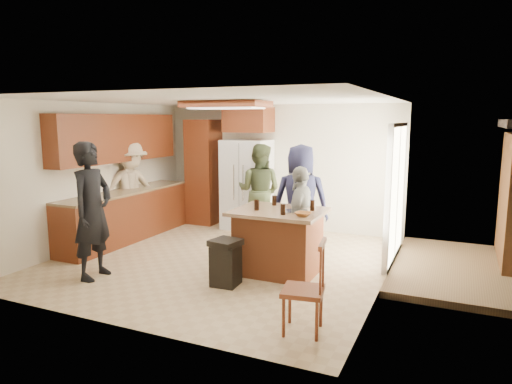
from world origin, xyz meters
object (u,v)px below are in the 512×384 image
at_px(trash_bin, 226,262).
at_px(refrigerator, 247,185).
at_px(person_front_left, 92,211).
at_px(person_behind_left, 259,191).
at_px(kitchen_island, 278,241).
at_px(spindle_chair, 305,291).
at_px(person_behind_right, 301,201).
at_px(person_side_right, 300,217).
at_px(person_counter, 131,189).

bearing_deg(trash_bin, refrigerator, 110.15).
relative_size(person_front_left, person_behind_left, 1.09).
height_order(kitchen_island, trash_bin, kitchen_island).
bearing_deg(person_front_left, person_behind_left, -27.00).
distance_m(person_behind_left, trash_bin, 2.65).
bearing_deg(person_front_left, spindle_chair, -101.98).
height_order(person_behind_left, person_behind_right, person_behind_right).
bearing_deg(spindle_chair, person_side_right, 109.98).
relative_size(person_behind_right, refrigerator, 1.02).
bearing_deg(person_behind_right, person_side_right, 94.09).
height_order(person_behind_left, spindle_chair, person_behind_left).
relative_size(person_behind_right, trash_bin, 2.90).
height_order(person_front_left, person_counter, person_front_left).
bearing_deg(kitchen_island, trash_bin, -121.09).
height_order(person_behind_left, trash_bin, person_behind_left).
bearing_deg(person_side_right, kitchen_island, -26.44).
xyz_separation_m(person_behind_left, spindle_chair, (2.01, -3.40, -0.43)).
xyz_separation_m(person_side_right, kitchen_island, (-0.19, -0.42, -0.29)).
xyz_separation_m(person_front_left, person_counter, (-1.02, 2.06, -0.06)).
bearing_deg(refrigerator, trash_bin, -69.85).
bearing_deg(refrigerator, person_behind_left, -46.08).
distance_m(person_behind_right, person_counter, 3.34).
xyz_separation_m(kitchen_island, spindle_chair, (0.94, -1.64, -0.02)).
relative_size(person_behind_left, spindle_chair, 1.77).
distance_m(person_behind_right, refrigerator, 2.12).
height_order(person_side_right, kitchen_island, person_side_right).
distance_m(person_front_left, person_behind_left, 3.24).
relative_size(kitchen_island, trash_bin, 2.03).
height_order(person_counter, kitchen_island, person_counter).
relative_size(person_behind_right, spindle_chair, 1.84).
relative_size(person_front_left, refrigerator, 1.07).
bearing_deg(person_behind_left, kitchen_island, 118.28).
bearing_deg(person_front_left, trash_bin, -80.33).
relative_size(person_side_right, spindle_chair, 1.54).
distance_m(person_counter, trash_bin, 3.32).
distance_m(person_front_left, trash_bin, 2.00).
bearing_deg(person_counter, person_behind_left, -43.27).
distance_m(person_side_right, spindle_chair, 2.21).
height_order(person_behind_right, person_counter, person_behind_right).
distance_m(person_behind_left, spindle_chair, 3.97).
relative_size(person_behind_left, person_counter, 0.98).
bearing_deg(spindle_chair, refrigerator, 122.68).
bearing_deg(kitchen_island, person_side_right, 65.40).
height_order(person_counter, refrigerator, person_counter).
bearing_deg(spindle_chair, person_front_left, 172.88).
relative_size(person_front_left, person_side_right, 1.25).
relative_size(person_counter, spindle_chair, 1.82).
bearing_deg(person_behind_left, person_front_left, 64.74).
height_order(kitchen_island, spindle_chair, spindle_chair).
xyz_separation_m(person_front_left, spindle_chair, (3.23, -0.40, -0.51)).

